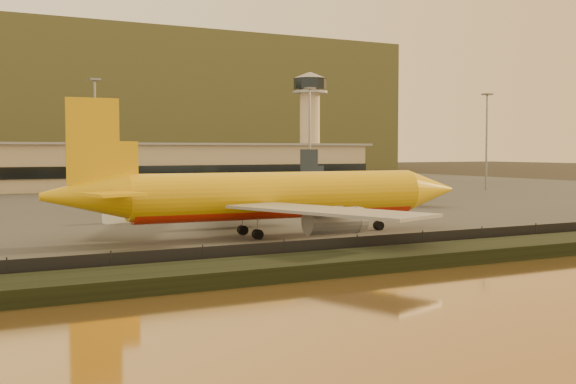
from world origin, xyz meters
TOP-DOWN VIEW (x-y plane):
  - ground at (0.00, 0.00)m, footprint 900.00×900.00m
  - embankment at (0.00, -17.00)m, footprint 320.00×7.00m
  - tarmac at (0.00, 95.00)m, footprint 320.00×220.00m
  - perimeter_fence at (0.00, -13.00)m, footprint 300.00×0.05m
  - terminal_building at (-14.52, 125.55)m, footprint 202.00×25.00m
  - control_tower at (70.00, 131.00)m, footprint 11.20×11.20m
  - apron_light_masts at (15.00, 75.00)m, footprint 152.20×12.20m
  - dhl_cargo_jet at (-4.87, 7.89)m, footprint 54.77×53.63m
  - white_narrowbody_jet at (37.59, 49.49)m, footprint 37.50×36.38m
  - gse_vehicle_yellow at (16.46, 24.99)m, footprint 4.39×2.15m
  - gse_vehicle_white at (-17.97, 32.47)m, footprint 3.82×2.06m

SIDE VIEW (x-z plane):
  - ground at x=0.00m, z-range 0.00..0.00m
  - tarmac at x=0.00m, z-range 0.00..0.20m
  - embankment at x=0.00m, z-range 0.00..1.40m
  - gse_vehicle_white at x=-17.97m, z-range 0.20..1.84m
  - gse_vehicle_yellow at x=16.46m, z-range 0.20..2.14m
  - perimeter_fence at x=0.00m, z-range 0.20..2.40m
  - white_narrowbody_jet at x=37.59m, z-range -1.97..8.80m
  - dhl_cargo_jet at x=-4.87m, z-range -3.10..13.27m
  - terminal_building at x=-14.52m, z-range -0.05..12.55m
  - apron_light_masts at x=15.00m, z-range 3.00..28.40m
  - control_tower at x=70.00m, z-range 3.91..39.41m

